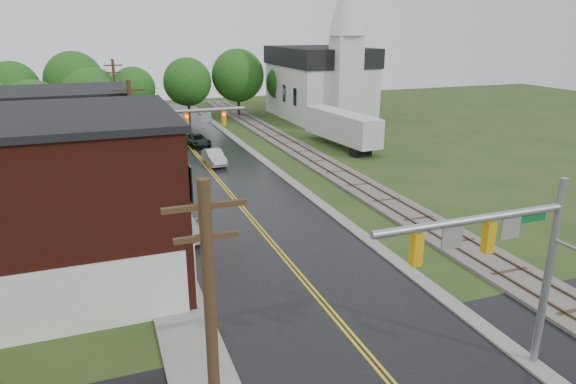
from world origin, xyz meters
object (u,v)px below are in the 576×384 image
brick_building (20,206)px  sedan_silver (214,157)px  traffic_signal_near (505,249)px  tree_left_c (36,116)px  traffic_signal_far (177,129)px  tree_left_e (95,101)px  semi_trailer (342,126)px  pickup_white (179,222)px  church (323,75)px  suv_dark (197,140)px  utility_pole_b (135,151)px  utility_pole_a (213,356)px  utility_pole_c (117,103)px

brick_building → sedan_silver: (13.28, 19.73, -3.48)m
traffic_signal_near → sedan_silver: 33.12m
tree_left_c → traffic_signal_far: bearing=-51.2°
tree_left_e → semi_trailer: (23.68, -8.80, -2.64)m
pickup_white → tree_left_c: bearing=110.8°
brick_building → traffic_signal_near: size_ratio=1.95×
tree_left_c → tree_left_e: tree_left_e is taller
church → suv_dark: size_ratio=4.52×
brick_building → utility_pole_b: utility_pole_b is taller
tree_left_e → semi_trailer: tree_left_e is taller
pickup_white → semi_trailer: semi_trailer is taller
brick_building → pickup_white: brick_building is taller
utility_pole_a → brick_building: bearing=110.7°
utility_pole_a → sedan_silver: size_ratio=2.20×
brick_building → semi_trailer: brick_building is taller
utility_pole_c → tree_left_c: utility_pole_c is taller
utility_pole_c → tree_left_c: size_ratio=1.18×
traffic_signal_far → church: bearing=48.7°
tree_left_e → sedan_silver: (9.65, -11.17, -4.14)m
church → pickup_white: size_ratio=3.95×
traffic_signal_far → tree_left_e: 19.65m
utility_pole_c → utility_pole_a: bearing=-90.0°
utility_pole_b → tree_left_c: (-7.05, 17.90, -0.21)m
tree_left_e → utility_pole_a: bearing=-87.4°
semi_trailer → traffic_signal_near: bearing=-107.9°
suv_dark → tree_left_e: bearing=155.4°
tree_left_c → pickup_white: bearing=-66.3°
utility_pole_a → suv_dark: 43.67m
pickup_white → utility_pole_a: bearing=-98.8°
utility_pole_b → sedan_silver: 15.37m
brick_building → church: bearing=50.0°
traffic_signal_far → suv_dark: traffic_signal_far is taller
traffic_signal_near → traffic_signal_far: same height
suv_dark → tree_left_c: bearing=-175.6°
church → traffic_signal_near: church is taller
tree_left_e → sedan_silver: size_ratio=1.99×
brick_building → tree_left_e: (3.64, 30.90, 0.66)m
brick_building → suv_dark: brick_building is taller
tree_left_c → sedan_silver: 16.00m
traffic_signal_far → pickup_white: size_ratio=1.45×
brick_building → utility_pole_a: size_ratio=1.59×
church → tree_left_e: bearing=-164.8°
traffic_signal_far → utility_pole_b: bearing=-123.7°
suv_dark → semi_trailer: 15.23m
sedan_silver → semi_trailer: 14.31m
traffic_signal_far → sedan_silver: (4.27, 7.73, -4.30)m
utility_pole_c → tree_left_e: 2.79m
brick_building → tree_left_e: bearing=83.3°
church → tree_left_e: (-28.85, -7.84, -1.02)m
church → suv_dark: (-19.20, -10.93, -5.22)m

